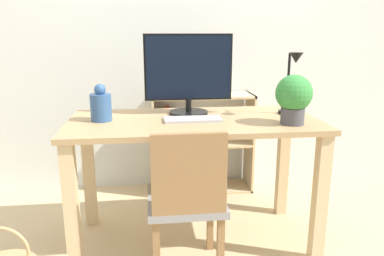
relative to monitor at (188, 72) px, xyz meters
The scene contains 10 objects.
ground_plane 1.05m from the monitor, 84.51° to the right, with size 10.00×10.00×0.00m, color #CCB284.
wall_back 0.84m from the monitor, 88.91° to the left, with size 8.00×0.05×2.60m.
desk 0.43m from the monitor, 84.51° to the right, with size 1.44×0.70×0.78m.
monitor is the anchor object (origin of this frame).
keyboard 0.32m from the monitor, 89.07° to the right, with size 0.33×0.14×0.02m.
vase 0.56m from the monitor, 165.54° to the right, with size 0.12×0.12×0.21m.
desk_lamp 0.62m from the monitor, 11.96° to the right, with size 0.10×0.19×0.38m.
potted_plant 0.64m from the monitor, 31.95° to the right, with size 0.20×0.20×0.27m.
chair 0.78m from the monitor, 97.34° to the right, with size 0.40×0.40×0.82m.
bookshelf 0.94m from the monitor, 85.91° to the left, with size 0.80×0.28×0.79m.
Camera 1 is at (-0.26, -2.10, 1.27)m, focal length 35.00 mm.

